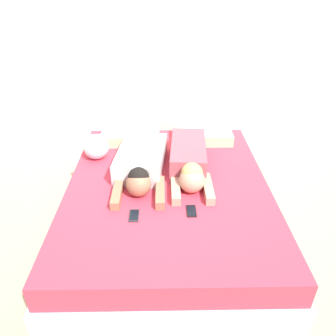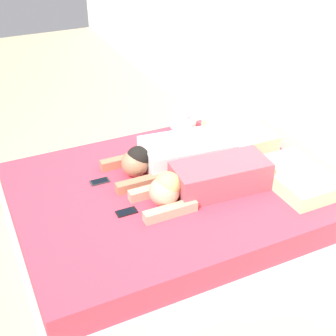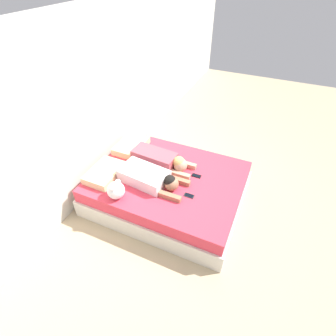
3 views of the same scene
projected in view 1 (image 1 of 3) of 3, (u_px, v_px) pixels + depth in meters
The scene contains 10 objects.
ground_plane at pixel (168, 228), 3.01m from camera, with size 12.00×12.00×0.00m, color tan.
wall_back at pixel (166, 53), 3.41m from camera, with size 12.00×0.06×2.60m.
bed at pixel (168, 207), 2.89m from camera, with size 1.73×2.20×0.49m.
pillow_head_left at pixel (131, 135), 3.44m from camera, with size 0.59×0.40×0.11m.
pillow_head_right at pixel (202, 134), 3.45m from camera, with size 0.59×0.40×0.11m.
person_left at pixel (141, 164), 2.85m from camera, with size 0.47×1.00×0.23m.
person_right at pixel (189, 161), 2.87m from camera, with size 0.35×0.98×0.24m.
cell_phone_left at pixel (134, 216), 2.39m from camera, with size 0.07×0.14×0.01m.
cell_phone_right at pixel (191, 211), 2.43m from camera, with size 0.07×0.14×0.01m.
plush_toy at pixel (96, 146), 3.07m from camera, with size 0.24×0.24×0.25m.
Camera 1 is at (-0.04, -2.30, 2.03)m, focal length 35.00 mm.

